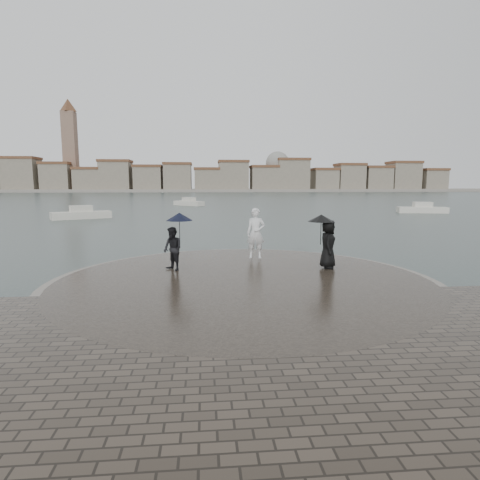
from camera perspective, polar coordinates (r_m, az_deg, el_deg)
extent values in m
plane|color=#2B3835|center=(9.76, 2.56, -12.43)|extent=(400.00, 400.00, 0.00)
cylinder|color=gray|center=(13.04, 0.51, -6.42)|extent=(12.50, 12.50, 0.32)
cylinder|color=#2D261E|center=(13.03, 0.51, -6.33)|extent=(11.90, 11.90, 0.36)
imported|color=white|center=(16.51, 2.26, 0.99)|extent=(0.82, 0.60, 2.06)
imported|color=black|center=(14.32, -9.55, -1.25)|extent=(0.93, 0.95, 1.54)
cylinder|color=black|center=(14.33, -8.58, 1.11)|extent=(0.02, 0.02, 0.90)
cone|color=black|center=(14.27, -8.62, 3.31)|extent=(0.96, 0.96, 0.28)
imported|color=black|center=(14.83, 12.41, -0.58)|extent=(0.81, 1.00, 1.76)
cylinder|color=black|center=(14.80, 11.42, 1.07)|extent=(0.02, 0.02, 0.90)
cone|color=black|center=(14.74, 11.48, 3.07)|extent=(0.98, 0.98, 0.26)
cube|color=gray|center=(172.09, -4.71, 7.05)|extent=(260.00, 20.00, 1.20)
cube|color=gray|center=(184.09, -28.68, 8.00)|extent=(13.00, 10.00, 13.00)
cube|color=brown|center=(184.34, -28.82, 10.17)|extent=(13.60, 10.60, 1.00)
cube|color=gray|center=(179.00, -24.51, 7.97)|extent=(11.00, 10.00, 11.00)
cube|color=brown|center=(179.17, -24.62, 9.88)|extent=(11.60, 10.60, 1.00)
cube|color=gray|center=(175.42, -20.75, 7.85)|extent=(10.00, 10.00, 9.00)
cube|color=brown|center=(175.52, -20.84, 9.48)|extent=(10.60, 10.60, 1.00)
cube|color=gray|center=(172.83, -17.23, 8.51)|extent=(12.00, 10.00, 12.00)
cube|color=brown|center=(173.05, -17.32, 10.66)|extent=(12.60, 10.60, 1.00)
cube|color=gray|center=(170.60, -12.90, 8.34)|extent=(11.00, 10.00, 10.00)
cube|color=brown|center=(170.74, -12.95, 10.19)|extent=(11.60, 10.60, 1.00)
cube|color=gray|center=(169.42, -8.83, 8.62)|extent=(11.00, 10.00, 11.00)
cube|color=brown|center=(169.60, -8.88, 10.65)|extent=(11.60, 10.60, 1.00)
cube|color=gray|center=(169.07, -4.72, 8.35)|extent=(10.00, 10.00, 9.00)
cube|color=brown|center=(169.18, -4.74, 10.05)|extent=(10.60, 10.60, 1.00)
cube|color=gray|center=(169.53, -0.96, 8.88)|extent=(12.00, 10.00, 12.00)
cube|color=brown|center=(169.75, -0.97, 11.08)|extent=(12.60, 10.60, 1.00)
cube|color=gray|center=(170.95, 3.44, 8.53)|extent=(11.00, 10.00, 10.00)
cube|color=brown|center=(171.09, 3.45, 10.37)|extent=(11.60, 10.60, 1.00)
cube|color=gray|center=(173.14, 7.42, 8.97)|extent=(13.00, 10.00, 13.00)
cube|color=brown|center=(173.41, 7.46, 11.28)|extent=(13.60, 10.60, 1.00)
cube|color=gray|center=(176.66, 11.89, 8.19)|extent=(10.00, 10.00, 9.00)
cube|color=brown|center=(176.76, 11.94, 9.81)|extent=(10.60, 10.60, 1.00)
cube|color=gray|center=(180.17, 15.29, 8.39)|extent=(11.00, 10.00, 11.00)
cube|color=brown|center=(180.34, 15.36, 10.30)|extent=(11.60, 10.60, 1.00)
cube|color=gray|center=(184.65, 18.81, 8.08)|extent=(11.00, 10.00, 10.00)
cube|color=brown|center=(184.78, 18.89, 9.78)|extent=(11.60, 10.60, 1.00)
cube|color=gray|center=(189.81, 22.17, 8.21)|extent=(12.00, 10.00, 12.00)
cube|color=brown|center=(190.01, 22.28, 10.16)|extent=(12.60, 10.60, 1.00)
cube|color=gray|center=(196.04, 25.56, 7.55)|extent=(10.00, 10.00, 9.00)
cube|color=brown|center=(196.13, 25.65, 9.01)|extent=(10.60, 10.60, 1.00)
cube|color=#846654|center=(179.76, -22.96, 11.40)|extent=(5.00, 5.00, 32.00)
cone|color=brown|center=(181.99, -23.29, 17.22)|extent=(6.80, 6.80, 5.00)
sphere|color=gray|center=(174.11, 5.35, 10.80)|extent=(10.00, 10.00, 10.00)
cube|color=silver|center=(51.84, 24.48, 3.80)|extent=(5.72, 2.75, 0.90)
cube|color=silver|center=(51.80, 24.52, 4.46)|extent=(2.21, 1.60, 0.90)
cube|color=silver|center=(42.28, -21.62, 3.16)|extent=(5.61, 4.00, 0.90)
cube|color=silver|center=(42.24, -21.66, 3.97)|extent=(2.33, 2.00, 0.90)
cube|color=silver|center=(63.80, -7.28, 5.11)|extent=(5.02, 5.02, 0.90)
cube|color=silver|center=(63.77, -7.28, 5.65)|extent=(2.26, 2.26, 0.90)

